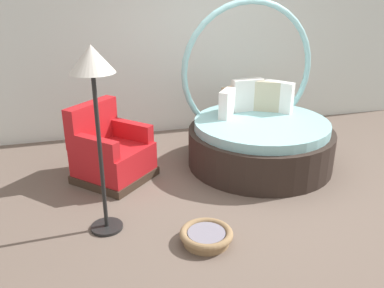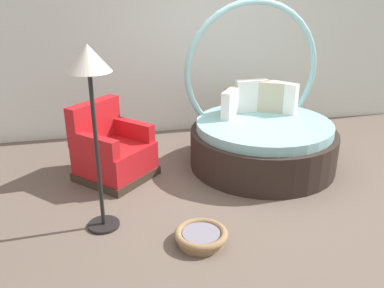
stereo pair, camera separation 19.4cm
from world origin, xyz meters
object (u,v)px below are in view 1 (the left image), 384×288
pet_basket (206,236)px  floor_lamp (93,78)px  round_daybed (258,133)px  red_armchair (110,154)px  side_table (268,103)px

pet_basket → floor_lamp: floor_lamp is taller
round_daybed → floor_lamp: 2.63m
red_armchair → side_table: (2.66, 1.18, 0.10)m
round_daybed → side_table: 1.40m
side_table → floor_lamp: 3.80m
side_table → floor_lamp: (-2.81, -2.31, 1.11)m
round_daybed → floor_lamp: bearing=-152.4°
round_daybed → pet_basket: 2.03m
round_daybed → red_armchair: 1.96m
pet_basket → side_table: side_table is taller
red_armchair → floor_lamp: 1.65m
round_daybed → pet_basket: round_daybed is taller
side_table → floor_lamp: floor_lamp is taller
red_armchair → floor_lamp: size_ratio=0.62×
side_table → floor_lamp: bearing=-140.6°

